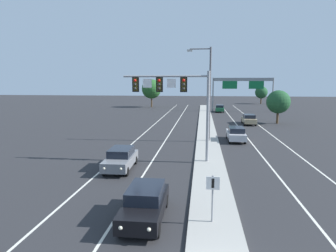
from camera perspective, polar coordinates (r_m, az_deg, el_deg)
median_island at (r=26.45m, az=8.09°, el=-5.38°), size 2.40×110.00×0.15m
lane_stripe_oncoming_center at (r=33.53m, az=-0.22°, el=-2.41°), size 0.14×100.00×0.01m
lane_stripe_receding_center at (r=33.72m, az=15.86°, el=-2.69°), size 0.14×100.00×0.01m
edge_stripe_left at (r=34.09m, az=-5.74°, el=-2.27°), size 0.14×100.00×0.01m
edge_stripe_right at (r=34.40m, az=21.30°, el=-2.73°), size 0.14×100.00×0.01m
overhead_signal_mast at (r=22.82m, az=1.94°, el=6.22°), size 6.91×0.44×7.20m
median_sign_post at (r=13.37m, az=8.90°, el=-12.84°), size 0.60×0.10×2.20m
street_lamp_median at (r=31.11m, az=7.95°, el=7.37°), size 2.58×0.28×10.00m
car_oncoming_black at (r=14.07m, az=-4.57°, el=-15.02°), size 1.86×4.48×1.58m
car_oncoming_grey at (r=21.85m, az=-9.40°, el=-6.41°), size 1.93×4.51×1.58m
car_receding_silver at (r=32.63m, az=13.39°, el=-1.51°), size 1.83×4.47×1.58m
car_receding_tan at (r=46.00m, az=15.82°, el=1.32°), size 1.84×4.48×1.58m
car_receding_green at (r=63.89m, az=10.26°, el=3.49°), size 1.93×4.51×1.58m
highway_sign_gantry at (r=65.83m, az=14.71°, el=8.16°), size 13.28×0.42×7.50m
tree_far_left_c at (r=74.98m, az=-3.31°, el=7.38°), size 5.03×5.03×7.28m
tree_far_right_b at (r=48.11m, az=21.14°, el=4.50°), size 3.64×3.64×5.26m
tree_far_right_a at (r=91.01m, az=18.11°, el=6.39°), size 3.68×3.68×5.32m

